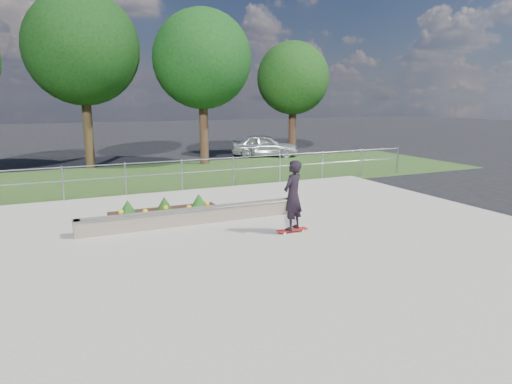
{
  "coord_description": "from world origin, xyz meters",
  "views": [
    {
      "loc": [
        -4.36,
        -8.44,
        3.36
      ],
      "look_at": [
        0.2,
        1.5,
        1.1
      ],
      "focal_mm": 32.0,
      "sensor_mm": 36.0,
      "label": 1
    }
  ],
  "objects_px": {
    "grind_ledge": "(193,216)",
    "skateboarder": "(293,196)",
    "parked_car": "(265,145)",
    "planter_bed": "(166,213)"
  },
  "relations": [
    {
      "from": "planter_bed",
      "to": "skateboarder",
      "type": "relative_size",
      "value": 1.65
    },
    {
      "from": "parked_car",
      "to": "grind_ledge",
      "type": "bearing_deg",
      "value": 172.77
    },
    {
      "from": "grind_ledge",
      "to": "planter_bed",
      "type": "relative_size",
      "value": 2.0
    },
    {
      "from": "grind_ledge",
      "to": "parked_car",
      "type": "height_order",
      "value": "parked_car"
    },
    {
      "from": "planter_bed",
      "to": "skateboarder",
      "type": "bearing_deg",
      "value": -44.37
    },
    {
      "from": "grind_ledge",
      "to": "skateboarder",
      "type": "height_order",
      "value": "skateboarder"
    },
    {
      "from": "skateboarder",
      "to": "parked_car",
      "type": "relative_size",
      "value": 0.47
    },
    {
      "from": "grind_ledge",
      "to": "skateboarder",
      "type": "distance_m",
      "value": 2.83
    },
    {
      "from": "planter_bed",
      "to": "skateboarder",
      "type": "height_order",
      "value": "skateboarder"
    },
    {
      "from": "grind_ledge",
      "to": "skateboarder",
      "type": "relative_size",
      "value": 3.3
    }
  ]
}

